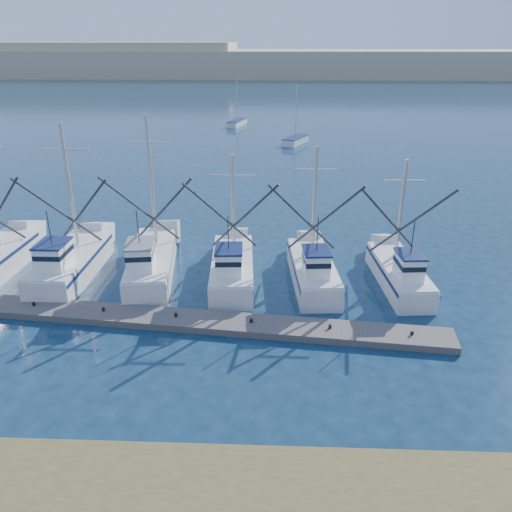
# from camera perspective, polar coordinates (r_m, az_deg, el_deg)

# --- Properties ---
(ground) EXTENTS (500.00, 500.00, 0.00)m
(ground) POSITION_cam_1_polar(r_m,az_deg,el_deg) (22.08, 6.05, -14.95)
(ground) COLOR #0C2238
(ground) RESTS_ON ground
(floating_dock) EXTENTS (28.34, 4.88, 0.38)m
(floating_dock) POSITION_cam_1_polar(r_m,az_deg,el_deg) (26.72, -9.12, -7.18)
(floating_dock) COLOR #5D5753
(floating_dock) RESTS_ON ground
(dune_ridge) EXTENTS (360.00, 60.00, 10.00)m
(dune_ridge) POSITION_cam_1_polar(r_m,az_deg,el_deg) (227.45, 2.88, 21.19)
(dune_ridge) COLOR tan
(dune_ridge) RESTS_ON ground
(trawler_fleet) EXTENTS (27.83, 9.07, 9.72)m
(trawler_fleet) POSITION_cam_1_polar(r_m,az_deg,el_deg) (30.97, -9.72, -1.14)
(trawler_fleet) COLOR silver
(trawler_fleet) RESTS_ON ground
(sailboat_near) EXTENTS (3.95, 5.81, 8.10)m
(sailboat_near) POSITION_cam_1_polar(r_m,az_deg,el_deg) (73.69, 4.53, 13.04)
(sailboat_near) COLOR silver
(sailboat_near) RESTS_ON ground
(sailboat_far) EXTENTS (3.17, 6.48, 8.10)m
(sailboat_far) POSITION_cam_1_polar(r_m,az_deg,el_deg) (89.95, -2.17, 14.97)
(sailboat_far) COLOR silver
(sailboat_far) RESTS_ON ground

